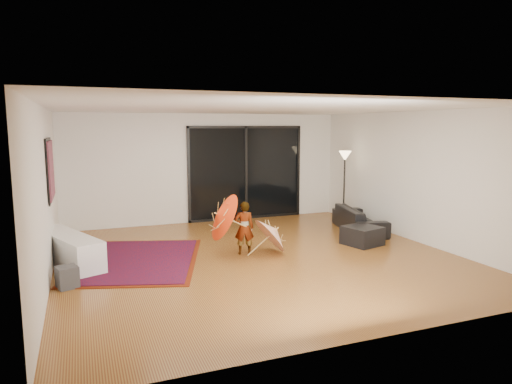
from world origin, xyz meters
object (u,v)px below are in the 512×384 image
ottoman (362,236)px  child (244,228)px  media_console (68,249)px  sofa (359,219)px

ottoman → child: bearing=175.0°
media_console → ottoman: bearing=-30.0°
media_console → ottoman: size_ratio=2.96×
ottoman → sofa: bearing=58.9°
sofa → child: bearing=118.8°
media_console → sofa: bearing=-19.2°
media_console → sofa: (6.20, 0.39, 0.00)m
child → media_console: bearing=5.8°
media_console → sofa: sofa is taller
media_console → ottoman: (5.54, -0.70, -0.08)m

